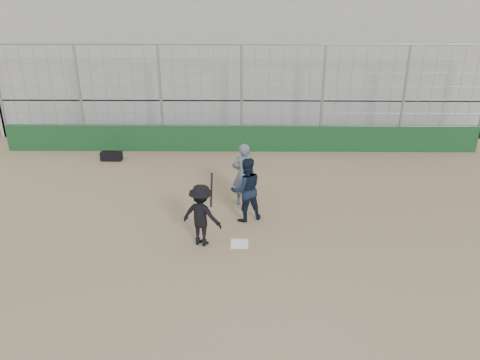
{
  "coord_description": "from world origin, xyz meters",
  "views": [
    {
      "loc": [
        0.11,
        -10.13,
        6.08
      ],
      "look_at": [
        0.0,
        1.4,
        1.15
      ],
      "focal_mm": 35.0,
      "sensor_mm": 36.0,
      "label": 1
    }
  ],
  "objects_px": {
    "catcher_crouched": "(246,200)",
    "equipment_bag": "(111,156)",
    "umpire": "(244,177)",
    "batter_at_plate": "(201,215)"
  },
  "relations": [
    {
      "from": "umpire",
      "to": "equipment_bag",
      "type": "xyz_separation_m",
      "value": [
        -4.85,
        3.55,
        -0.67
      ]
    },
    {
      "from": "catcher_crouched",
      "to": "equipment_bag",
      "type": "relative_size",
      "value": 1.6
    },
    {
      "from": "catcher_crouched",
      "to": "equipment_bag",
      "type": "xyz_separation_m",
      "value": [
        -4.92,
        4.61,
        -0.45
      ]
    },
    {
      "from": "catcher_crouched",
      "to": "umpire",
      "type": "bearing_deg",
      "value": 94.1
    },
    {
      "from": "equipment_bag",
      "to": "batter_at_plate",
      "type": "bearing_deg",
      "value": -56.88
    },
    {
      "from": "batter_at_plate",
      "to": "equipment_bag",
      "type": "xyz_separation_m",
      "value": [
        -3.82,
        5.86,
        -0.64
      ]
    },
    {
      "from": "umpire",
      "to": "batter_at_plate",
      "type": "bearing_deg",
      "value": 57.32
    },
    {
      "from": "batter_at_plate",
      "to": "equipment_bag",
      "type": "relative_size",
      "value": 2.31
    },
    {
      "from": "batter_at_plate",
      "to": "umpire",
      "type": "xyz_separation_m",
      "value": [
        1.02,
        2.31,
        0.04
      ]
    },
    {
      "from": "batter_at_plate",
      "to": "catcher_crouched",
      "type": "xyz_separation_m",
      "value": [
        1.1,
        1.25,
        -0.19
      ]
    }
  ]
}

